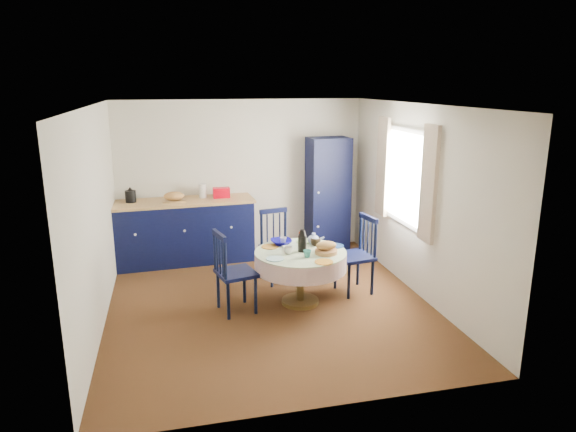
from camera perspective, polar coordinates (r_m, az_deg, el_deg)
name	(u,v)px	position (r m, az deg, el deg)	size (l,w,h in m)	color
floor	(269,303)	(6.70, -2.10, -9.69)	(4.50, 4.50, 0.00)	black
ceiling	(267,105)	(6.11, -2.32, 12.22)	(4.50, 4.50, 0.00)	white
wall_back	(242,177)	(8.46, -5.15, 4.31)	(4.00, 0.02, 2.50)	beige
wall_left	(96,219)	(6.23, -20.55, -0.30)	(0.02, 4.50, 2.50)	beige
wall_right	(418,201)	(6.94, 14.23, 1.64)	(0.02, 4.50, 2.50)	beige
window	(406,176)	(7.13, 12.94, 4.30)	(0.10, 1.74, 1.45)	white
kitchen_counter	(183,230)	(8.21, -11.61, -1.58)	(2.25, 0.81, 1.23)	black
pantry_cabinet	(328,194)	(8.58, 4.44, 2.41)	(0.69, 0.51, 1.89)	black
dining_table	(301,260)	(6.50, 1.48, -4.93)	(1.18, 1.16, 0.98)	#4F3916
chair_left	(233,271)	(6.32, -6.18, -6.15)	(0.53, 0.55, 1.03)	black
chair_far	(278,245)	(7.28, -1.15, -3.28)	(0.53, 0.52, 1.02)	black
chair_right	(357,254)	(6.95, 7.70, -4.20)	(0.51, 0.53, 1.04)	black
mug_a	(288,250)	(6.36, 0.01, -3.83)	(0.11, 0.11, 0.09)	silver
mug_b	(307,254)	(6.24, 2.16, -4.20)	(0.10, 0.10, 0.09)	#297977
mug_c	(316,242)	(6.67, 3.08, -2.87)	(0.13, 0.13, 0.11)	black
mug_d	(283,240)	(6.76, -0.53, -2.72)	(0.09, 0.09, 0.08)	silver
cobalt_bowl	(281,242)	(6.72, -0.76, -2.90)	(0.27, 0.27, 0.07)	#090674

